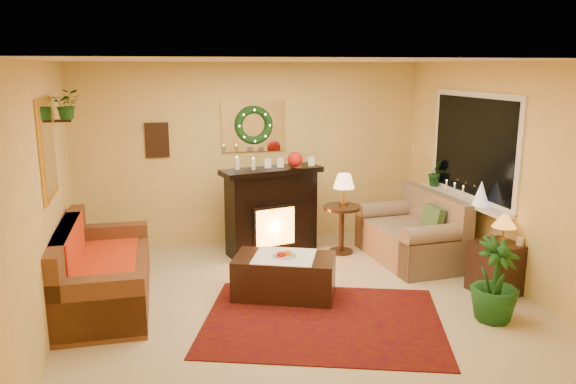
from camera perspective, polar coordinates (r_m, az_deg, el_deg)
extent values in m
plane|color=beige|center=(6.39, 0.84, -10.80)|extent=(5.00, 5.00, 0.00)
plane|color=white|center=(5.85, 0.92, 13.23)|extent=(5.00, 5.00, 0.00)
plane|color=#EFD88C|center=(8.14, -3.52, 3.88)|extent=(5.00, 5.00, 0.00)
plane|color=#EFD88C|center=(3.95, 10.00, -5.93)|extent=(5.00, 5.00, 0.00)
plane|color=#EFD88C|center=(5.83, -23.47, -0.72)|extent=(4.50, 4.50, 0.00)
plane|color=#EFD88C|center=(7.09, 20.71, 1.75)|extent=(4.50, 4.50, 0.00)
cube|color=#53030B|center=(5.88, 3.55, -12.93)|extent=(2.87, 2.52, 0.01)
cube|color=brown|center=(6.47, -18.16, -7.04)|extent=(0.97, 2.08, 0.88)
cube|color=#B2080A|center=(6.64, -18.64, -6.33)|extent=(0.80, 1.31, 0.02)
cube|color=black|center=(7.73, -1.69, -2.25)|extent=(1.28, 0.63, 1.12)
sphere|color=red|center=(7.63, 0.72, 3.31)|extent=(0.21, 0.21, 0.21)
cylinder|color=white|center=(7.50, -5.19, 2.78)|extent=(0.06, 0.06, 0.19)
cylinder|color=silver|center=(7.47, -3.55, 2.78)|extent=(0.06, 0.06, 0.17)
cube|color=white|center=(8.07, -3.53, 6.67)|extent=(0.92, 0.02, 0.72)
torus|color=#194719|center=(8.02, -3.47, 6.78)|extent=(0.55, 0.11, 0.55)
cube|color=#381E11|center=(7.92, -13.16, 5.16)|extent=(0.32, 0.03, 0.48)
cube|color=gold|center=(6.04, -23.27, 4.09)|extent=(0.03, 0.84, 1.00)
imported|color=#194719|center=(6.74, -21.41, 6.93)|extent=(0.33, 0.28, 0.36)
cube|color=gray|center=(7.65, 12.28, -3.73)|extent=(0.95, 1.58, 0.89)
cube|color=white|center=(7.48, 18.32, 4.42)|extent=(0.03, 1.86, 1.36)
cube|color=black|center=(7.48, 18.22, 4.42)|extent=(0.02, 1.70, 1.22)
cube|color=white|center=(7.55, 17.30, -0.70)|extent=(0.22, 1.86, 0.04)
cone|color=white|center=(7.16, 19.03, -0.13)|extent=(0.20, 0.20, 0.31)
imported|color=#103C10|center=(8.13, 14.79, 1.94)|extent=(0.28, 0.22, 0.50)
cylinder|color=black|center=(7.81, 5.45, -3.86)|extent=(0.64, 0.64, 0.67)
cone|color=#FFCF8D|center=(7.72, 5.69, 0.19)|extent=(0.29, 0.29, 0.45)
cube|color=#4F2E22|center=(6.89, 20.37, -7.41)|extent=(0.55, 0.55, 0.59)
cone|color=orange|center=(6.75, 21.06, -3.64)|extent=(0.27, 0.27, 0.39)
cube|color=#522D11|center=(6.38, -0.37, -8.78)|extent=(1.26, 1.01, 0.47)
cylinder|color=#BAB9B0|center=(6.29, -0.37, -6.76)|extent=(0.27, 0.27, 0.06)
imported|color=#1D4B22|center=(6.10, 20.34, -8.24)|extent=(1.82, 1.82, 2.58)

